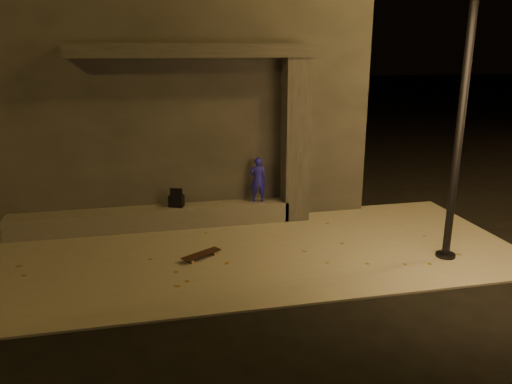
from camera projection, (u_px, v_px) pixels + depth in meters
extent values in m
plane|color=black|center=(258.00, 305.00, 7.74)|extent=(120.00, 120.00, 0.00)
cube|color=slate|center=(235.00, 254.00, 9.61)|extent=(11.00, 4.40, 0.04)
cube|color=#33312E|center=(165.00, 97.00, 12.90)|extent=(9.00, 5.00, 5.20)
cube|color=#595751|center=(153.00, 218.00, 10.87)|extent=(6.00, 0.55, 0.45)
cube|color=#33312E|center=(295.00, 141.00, 11.09)|extent=(0.55, 0.55, 3.60)
cube|color=#33312E|center=(193.00, 50.00, 10.14)|extent=(5.00, 0.70, 0.28)
imported|color=#201DBC|center=(258.00, 179.00, 11.15)|extent=(0.41, 0.31, 1.02)
cube|color=black|center=(176.00, 201.00, 10.88)|extent=(0.36, 0.30, 0.25)
cube|color=black|center=(176.00, 191.00, 10.82)|extent=(0.27, 0.14, 0.18)
cube|color=black|center=(201.00, 254.00, 9.34)|extent=(0.79, 0.60, 0.02)
cylinder|color=tan|center=(210.00, 251.00, 9.58)|extent=(0.06, 0.06, 0.06)
cylinder|color=tan|center=(215.00, 254.00, 9.48)|extent=(0.06, 0.06, 0.06)
cylinder|color=tan|center=(187.00, 259.00, 9.23)|extent=(0.06, 0.06, 0.06)
cylinder|color=tan|center=(192.00, 262.00, 9.12)|extent=(0.06, 0.06, 0.06)
cube|color=#99999E|center=(212.00, 251.00, 9.52)|extent=(0.13, 0.17, 0.02)
cube|color=#99999E|center=(190.00, 259.00, 9.16)|extent=(0.13, 0.17, 0.02)
cylinder|color=black|center=(469.00, 48.00, 8.37)|extent=(0.14, 0.14, 7.65)
cylinder|color=black|center=(445.00, 256.00, 9.42)|extent=(0.36, 0.36, 0.10)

